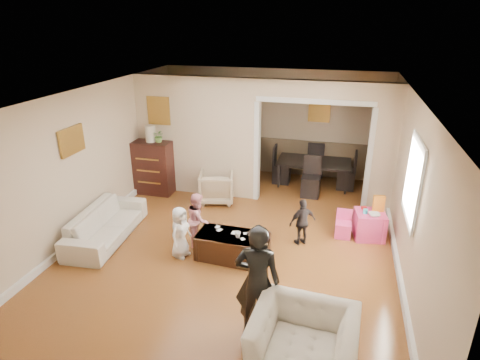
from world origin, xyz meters
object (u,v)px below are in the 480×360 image
(armchair_back, at_px, (217,187))
(child_kneel_b, at_px, (198,219))
(sofa, at_px, (106,224))
(coffee_table, at_px, (233,246))
(table_lamp, at_px, (150,134))
(coffee_cup, at_px, (238,235))
(child_kneel_a, at_px, (180,232))
(dining_table, at_px, (313,173))
(dresser, at_px, (153,167))
(adult_person, at_px, (257,282))
(play_table, at_px, (369,225))
(armchair_front, at_px, (303,345))
(cyan_cup, at_px, (365,211))
(child_toddler, at_px, (302,222))

(armchair_back, relative_size, child_kneel_b, 0.76)
(sofa, distance_m, coffee_table, 2.38)
(table_lamp, distance_m, coffee_cup, 3.51)
(child_kneel_a, distance_m, child_kneel_b, 0.48)
(dining_table, bearing_deg, armchair_back, -143.28)
(dresser, height_order, adult_person, adult_person)
(armchair_back, height_order, play_table, armchair_back)
(armchair_front, height_order, coffee_cup, armchair_front)
(dresser, distance_m, play_table, 4.76)
(coffee_table, relative_size, play_table, 2.27)
(armchair_front, height_order, child_kneel_b, child_kneel_b)
(dresser, relative_size, child_kneel_b, 1.25)
(coffee_cup, height_order, play_table, coffee_cup)
(sofa, bearing_deg, coffee_table, -95.85)
(cyan_cup, bearing_deg, armchair_front, -102.61)
(armchair_back, distance_m, dresser, 1.55)
(table_lamp, relative_size, child_kneel_a, 0.41)
(sofa, distance_m, armchair_front, 4.29)
(armchair_back, bearing_deg, child_kneel_a, 78.57)
(cyan_cup, height_order, dining_table, dining_table)
(sofa, xyz_separation_m, dining_table, (3.38, 3.44, 0.02))
(dresser, bearing_deg, armchair_back, -4.20)
(armchair_front, xyz_separation_m, coffee_cup, (-1.27, 1.97, 0.11))
(adult_person, bearing_deg, dining_table, -97.24)
(coffee_table, xyz_separation_m, child_kneel_a, (-0.85, -0.15, 0.23))
(child_kneel_b, xyz_separation_m, child_toddler, (1.75, 0.45, -0.05))
(sofa, xyz_separation_m, dresser, (-0.08, 2.13, 0.32))
(child_toddler, bearing_deg, armchair_front, 60.78)
(armchair_back, xyz_separation_m, table_lamp, (-1.52, 0.11, 1.05))
(cyan_cup, distance_m, child_kneel_b, 2.95)
(armchair_back, relative_size, dining_table, 0.43)
(armchair_front, relative_size, play_table, 2.22)
(dresser, xyz_separation_m, coffee_cup, (2.55, -2.24, -0.12))
(adult_person, xyz_separation_m, child_kneel_a, (-1.60, 1.41, -0.32))
(sofa, bearing_deg, child_kneel_b, -86.31)
(dresser, distance_m, child_kneel_b, 2.58)
(sofa, relative_size, armchair_back, 2.64)
(armchair_front, distance_m, child_toddler, 2.79)
(coffee_table, bearing_deg, armchair_back, 114.17)
(sofa, bearing_deg, coffee_cup, -96.95)
(armchair_back, xyz_separation_m, child_kneel_b, (0.23, -1.78, 0.15))
(armchair_front, bearing_deg, child_kneel_a, 143.77)
(table_lamp, distance_m, child_kneel_b, 2.73)
(armchair_back, relative_size, child_toddler, 0.86)
(armchair_front, height_order, child_kneel_a, child_kneel_a)
(coffee_cup, height_order, child_kneel_a, child_kneel_a)
(coffee_table, bearing_deg, sofa, 178.44)
(dresser, height_order, child_toddler, dresser)
(child_kneel_b, bearing_deg, table_lamp, 26.98)
(dining_table, bearing_deg, dresser, -158.87)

